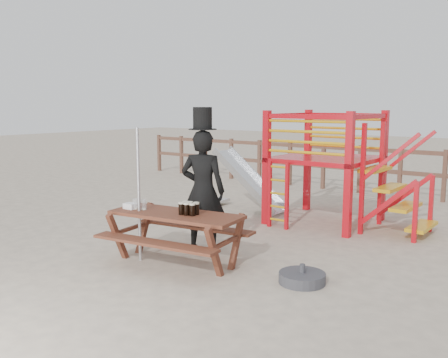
% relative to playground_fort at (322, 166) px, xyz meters
% --- Properties ---
extents(ground, '(60.00, 60.00, 0.00)m').
position_rel_playground_fort_xyz_m(ground, '(-0.12, -3.58, -1.07)').
color(ground, '#C3B298').
rests_on(ground, ground).
extents(back_fence, '(15.09, 0.09, 1.20)m').
position_rel_playground_fort_xyz_m(back_fence, '(-0.12, 3.42, -0.34)').
color(back_fence, brown).
rests_on(back_fence, ground).
extents(playground_fort, '(4.71, 1.84, 2.10)m').
position_rel_playground_fort_xyz_m(playground_fort, '(0.00, 0.00, 0.00)').
color(playground_fort, red).
rests_on(playground_fort, ground).
extents(picnic_table, '(2.03, 1.54, 0.72)m').
position_rel_playground_fort_xyz_m(picnic_table, '(-0.46, -3.53, -0.62)').
color(picnic_table, brown).
rests_on(picnic_table, ground).
extents(man_with_hat, '(0.79, 0.67, 2.17)m').
position_rel_playground_fort_xyz_m(man_with_hat, '(-0.56, -2.81, -0.10)').
color(man_with_hat, black).
rests_on(man_with_hat, ground).
extents(metal_pole, '(0.04, 0.04, 1.89)m').
position_rel_playground_fort_xyz_m(metal_pole, '(-0.96, -3.74, -0.13)').
color(metal_pole, '#B2B2B7').
rests_on(metal_pole, ground).
extents(parasol_base, '(0.58, 0.58, 0.25)m').
position_rel_playground_fort_xyz_m(parasol_base, '(1.33, -3.16, -1.00)').
color(parasol_base, '#37373C').
rests_on(parasol_base, ground).
extents(paper_bag, '(0.18, 0.15, 0.08)m').
position_rel_playground_fort_xyz_m(paper_bag, '(-1.17, -3.71, -0.31)').
color(paper_bag, white).
rests_on(paper_bag, picnic_table).
extents(stout_pints, '(0.26, 0.20, 0.17)m').
position_rel_playground_fort_xyz_m(stout_pints, '(-0.25, -3.50, -0.26)').
color(stout_pints, black).
rests_on(stout_pints, picnic_table).
extents(empty_glasses, '(0.21, 0.12, 0.15)m').
position_rel_playground_fort_xyz_m(empty_glasses, '(-1.03, -3.66, -0.28)').
color(empty_glasses, silver).
rests_on(empty_glasses, picnic_table).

